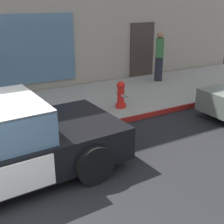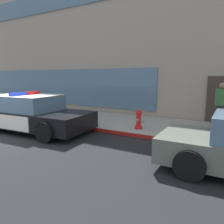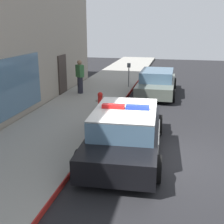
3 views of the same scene
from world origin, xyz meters
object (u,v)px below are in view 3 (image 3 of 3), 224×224
pedestrian_on_sidewalk (80,77)px  fire_hydrant (100,101)px  police_cruiser (126,131)px  parking_meter (129,70)px  car_down_street (157,83)px

pedestrian_on_sidewalk → fire_hydrant: bearing=69.9°
police_cruiser → parking_meter: bearing=5.8°
fire_hydrant → pedestrian_on_sidewalk: 3.20m
police_cruiser → fire_hydrant: police_cruiser is taller
police_cruiser → car_down_street: bearing=-5.4°
fire_hydrant → parking_meter: parking_meter is taller
fire_hydrant → pedestrian_on_sidewalk: size_ratio=0.42×
fire_hydrant → parking_meter: size_ratio=0.54×
parking_meter → car_down_street: bearing=-119.4°
car_down_street → parking_meter: size_ratio=3.46×
police_cruiser → parking_meter: police_cruiser is taller
parking_meter → police_cruiser: bearing=-171.1°
car_down_street → pedestrian_on_sidewalk: bearing=107.7°
police_cruiser → car_down_street: police_cruiser is taller
police_cruiser → fire_hydrant: size_ratio=6.95×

